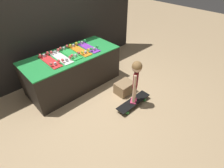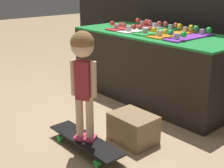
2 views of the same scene
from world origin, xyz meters
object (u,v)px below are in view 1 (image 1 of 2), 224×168
(storage_box, at_px, (124,88))
(skateboard_red_on_rack, at_px, (50,60))
(skateboard_white_on_rack, at_px, (61,57))
(child, at_px, (136,75))
(skateboard_purple_on_rack, at_px, (88,47))
(skateboard_on_floor, at_px, (133,102))
(skateboard_green_on_rack, at_px, (70,53))
(skateboard_orange_on_rack, at_px, (79,50))

(storage_box, bearing_deg, skateboard_red_on_rack, 137.15)
(storage_box, bearing_deg, skateboard_white_on_rack, 130.98)
(skateboard_white_on_rack, distance_m, child, 1.43)
(skateboard_white_on_rack, bearing_deg, child, -63.48)
(skateboard_purple_on_rack, distance_m, skateboard_on_floor, 1.44)
(skateboard_green_on_rack, height_order, skateboard_purple_on_rack, same)
(skateboard_red_on_rack, relative_size, skateboard_orange_on_rack, 1.00)
(skateboard_green_on_rack, bearing_deg, storage_box, -58.37)
(skateboard_red_on_rack, height_order, storage_box, skateboard_red_on_rack)
(child, bearing_deg, skateboard_green_on_rack, 77.21)
(skateboard_green_on_rack, relative_size, skateboard_purple_on_rack, 1.00)
(storage_box, bearing_deg, skateboard_on_floor, -111.63)
(skateboard_red_on_rack, distance_m, skateboard_purple_on_rack, 0.84)
(skateboard_red_on_rack, distance_m, skateboard_green_on_rack, 0.42)
(skateboard_orange_on_rack, xyz_separation_m, storage_box, (0.37, -0.91, -0.62))
(child, bearing_deg, skateboard_on_floor, 59.11)
(skateboard_white_on_rack, distance_m, skateboard_orange_on_rack, 0.42)
(storage_box, bearing_deg, child, -111.63)
(skateboard_on_floor, bearing_deg, skateboard_green_on_rack, 108.10)
(child, bearing_deg, storage_box, 37.47)
(skateboard_orange_on_rack, distance_m, skateboard_purple_on_rack, 0.21)
(skateboard_purple_on_rack, xyz_separation_m, skateboard_on_floor, (0.01, -1.28, -0.67))
(skateboard_purple_on_rack, bearing_deg, skateboard_green_on_rack, 176.70)
(skateboard_orange_on_rack, distance_m, storage_box, 1.16)
(child, bearing_deg, skateboard_red_on_rack, 92.27)
(skateboard_on_floor, bearing_deg, skateboard_orange_on_rack, 99.60)
(skateboard_orange_on_rack, xyz_separation_m, skateboard_purple_on_rack, (0.21, -0.00, 0.00))
(skateboard_white_on_rack, distance_m, skateboard_purple_on_rack, 0.63)
(skateboard_white_on_rack, xyz_separation_m, skateboard_purple_on_rack, (0.63, 0.01, 0.00))
(skateboard_green_on_rack, relative_size, skateboard_orange_on_rack, 1.00)
(skateboard_red_on_rack, distance_m, child, 1.55)
(skateboard_red_on_rack, bearing_deg, skateboard_orange_on_rack, -0.80)
(child, xyz_separation_m, storage_box, (0.15, 0.37, -0.56))
(skateboard_red_on_rack, bearing_deg, skateboard_white_on_rack, -5.16)
(skateboard_red_on_rack, height_order, skateboard_orange_on_rack, same)
(skateboard_white_on_rack, bearing_deg, skateboard_green_on_rack, 8.22)
(storage_box, bearing_deg, skateboard_purple_on_rack, 99.71)
(skateboard_red_on_rack, xyz_separation_m, child, (0.85, -1.29, -0.07))
(skateboard_green_on_rack, height_order, storage_box, skateboard_green_on_rack)
(skateboard_red_on_rack, relative_size, skateboard_white_on_rack, 1.00)
(skateboard_orange_on_rack, bearing_deg, child, -80.40)
(skateboard_on_floor, bearing_deg, skateboard_red_on_rack, 123.17)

